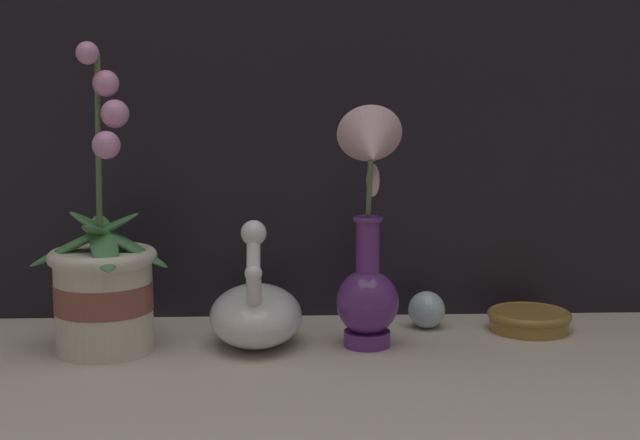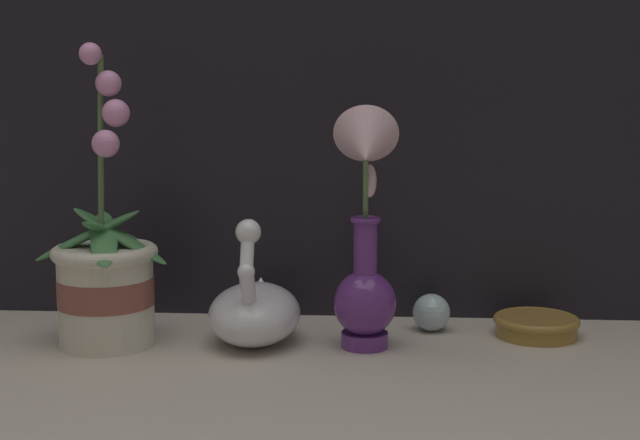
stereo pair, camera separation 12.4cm
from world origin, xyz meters
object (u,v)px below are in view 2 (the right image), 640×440
orchid_potted_plant (106,278)px  blue_vase (365,246)px  swan_figurine (255,309)px  amber_dish (536,324)px  glass_sphere (431,312)px

orchid_potted_plant → blue_vase: orchid_potted_plant is taller
swan_figurine → amber_dish: 0.40m
blue_vase → orchid_potted_plant: bearing=179.3°
swan_figurine → glass_sphere: bearing=16.6°
orchid_potted_plant → swan_figurine: bearing=6.7°
swan_figurine → blue_vase: bearing=-10.3°
orchid_potted_plant → glass_sphere: size_ratio=7.49×
swan_figurine → glass_sphere: size_ratio=3.43×
glass_sphere → amber_dish: (0.15, -0.02, -0.01)m
orchid_potted_plant → glass_sphere: 0.47m
orchid_potted_plant → amber_dish: orchid_potted_plant is taller
orchid_potted_plant → amber_dish: size_ratio=3.37×
swan_figurine → blue_vase: size_ratio=0.57×
blue_vase → amber_dish: (0.24, 0.08, -0.13)m
swan_figurine → amber_dish: bearing=7.9°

